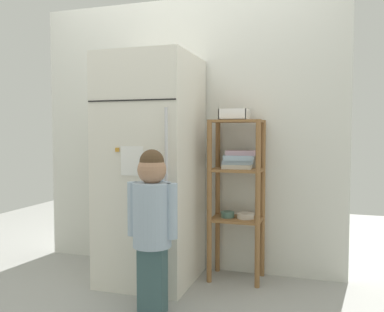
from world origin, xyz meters
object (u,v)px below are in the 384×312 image
object	(u,v)px
fruit_bin	(235,115)
child_standing	(152,214)
refrigerator	(151,169)
pantry_shelf_unit	(237,181)

from	to	relation	value
fruit_bin	child_standing	bearing A→B (deg)	-115.64
refrigerator	child_standing	xyz separation A→B (m)	(0.23, -0.51, -0.22)
pantry_shelf_unit	refrigerator	bearing A→B (deg)	-162.27
fruit_bin	refrigerator	bearing A→B (deg)	-160.61
child_standing	pantry_shelf_unit	distance (m)	0.80
pantry_shelf_unit	fruit_bin	bearing A→B (deg)	155.25
refrigerator	pantry_shelf_unit	world-z (taller)	refrigerator
child_standing	pantry_shelf_unit	world-z (taller)	pantry_shelf_unit
refrigerator	pantry_shelf_unit	bearing A→B (deg)	17.73
fruit_bin	pantry_shelf_unit	bearing A→B (deg)	-24.75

